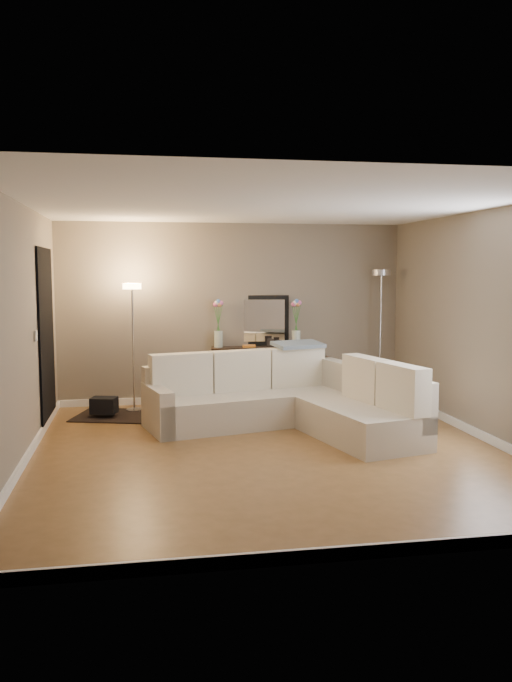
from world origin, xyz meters
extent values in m
cube|color=brown|center=(0.00, 0.00, -0.01)|extent=(5.00, 5.50, 0.01)
cube|color=white|center=(0.00, 0.00, 2.60)|extent=(5.00, 5.50, 0.01)
cube|color=gray|center=(0.00, 2.76, 1.30)|extent=(5.00, 0.02, 2.60)
cube|color=gray|center=(0.00, -2.76, 1.30)|extent=(5.00, 0.02, 2.60)
cube|color=gray|center=(-2.51, 0.00, 1.30)|extent=(0.02, 5.50, 2.60)
cube|color=gray|center=(2.51, 0.00, 1.30)|extent=(0.02, 5.50, 2.60)
cube|color=white|center=(0.00, 2.73, 0.05)|extent=(5.00, 0.03, 0.10)
cube|color=white|center=(0.00, -2.73, 0.05)|extent=(5.00, 0.03, 0.10)
cube|color=white|center=(-2.48, 0.00, 0.05)|extent=(0.03, 5.50, 0.10)
cube|color=white|center=(2.48, 0.00, 0.05)|extent=(0.03, 5.50, 0.10)
cube|color=black|center=(-2.48, 1.70, 1.10)|extent=(0.02, 1.20, 2.20)
cube|color=white|center=(-2.48, 0.85, 1.20)|extent=(0.02, 0.08, 0.12)
cube|color=beige|center=(0.02, 1.28, 0.20)|extent=(2.70, 1.46, 0.39)
cube|color=beige|center=(-0.06, 1.61, 0.47)|extent=(2.54, 0.79, 0.55)
cube|color=beige|center=(-1.15, 1.00, 0.28)|extent=(0.38, 0.91, 0.55)
cube|color=beige|center=(1.12, 0.27, 0.20)|extent=(1.23, 1.74, 0.39)
cube|color=beige|center=(1.35, 0.78, 0.47)|extent=(0.77, 2.45, 0.55)
cube|color=#F7EACA|center=(-0.85, 1.31, 0.65)|extent=(0.80, 0.39, 0.51)
cube|color=#F7EACA|center=(-0.08, 1.50, 0.65)|extent=(0.80, 0.39, 0.51)
cube|color=#F7EACA|center=(0.68, 1.68, 0.65)|extent=(0.80, 0.39, 0.51)
cube|color=#F7EACA|center=(1.28, 0.61, 0.65)|extent=(0.38, 0.74, 0.51)
cube|color=#F7EACA|center=(1.46, -0.10, 0.65)|extent=(0.38, 0.74, 0.51)
cube|color=gray|center=(0.73, 1.71, 0.94)|extent=(0.73, 0.55, 0.09)
cube|color=black|center=(0.34, 2.58, 0.80)|extent=(1.36, 0.51, 0.04)
cube|color=black|center=(-0.29, 2.51, 0.39)|extent=(0.05, 0.05, 0.78)
cube|color=black|center=(-0.26, 2.80, 0.39)|extent=(0.05, 0.05, 0.78)
cube|color=black|center=(0.93, 2.37, 0.39)|extent=(0.05, 0.05, 0.78)
cube|color=black|center=(0.96, 2.66, 0.39)|extent=(0.05, 0.05, 0.78)
cube|color=black|center=(0.34, 2.58, 0.18)|extent=(1.28, 0.47, 0.03)
cube|color=#BF3333|center=(-0.21, 2.65, 0.30)|extent=(0.05, 0.17, 0.19)
cube|color=#3359A5|center=(-0.17, 2.64, 0.31)|extent=(0.06, 0.17, 0.22)
cube|color=gold|center=(-0.12, 2.64, 0.32)|extent=(0.06, 0.17, 0.24)
cube|color=#3F7F4C|center=(-0.07, 2.63, 0.30)|extent=(0.07, 0.17, 0.19)
cube|color=#994C99|center=(-0.02, 2.62, 0.31)|extent=(0.05, 0.17, 0.22)
cube|color=orange|center=(0.02, 2.62, 0.32)|extent=(0.06, 0.17, 0.24)
cube|color=#262626|center=(0.07, 2.61, 0.30)|extent=(0.06, 0.17, 0.19)
cube|color=#4C99B2|center=(0.13, 2.61, 0.31)|extent=(0.07, 0.17, 0.22)
cube|color=#B2A58C|center=(0.17, 2.60, 0.32)|extent=(0.05, 0.17, 0.24)
cube|color=brown|center=(0.22, 2.60, 0.30)|extent=(0.06, 0.17, 0.19)
cube|color=navy|center=(0.26, 2.59, 0.31)|extent=(0.06, 0.17, 0.22)
cube|color=gold|center=(0.32, 2.59, 0.32)|extent=(0.07, 0.17, 0.24)
cube|color=black|center=(0.35, 2.76, 1.19)|extent=(0.94, 0.15, 0.74)
cube|color=white|center=(0.35, 2.73, 1.19)|extent=(0.82, 0.10, 0.61)
cube|color=orange|center=(0.21, 2.57, 0.83)|extent=(0.20, 0.14, 0.04)
cube|color=black|center=(0.51, 2.51, 0.88)|extent=(0.10, 0.03, 0.13)
cube|color=black|center=(0.63, 2.50, 0.87)|extent=(0.08, 0.03, 0.11)
cylinder|color=silver|center=(-0.23, 2.65, 0.93)|extent=(0.14, 0.14, 0.25)
cylinder|color=#38722D|center=(-0.24, 2.65, 1.22)|extent=(0.10, 0.02, 0.42)
sphere|color=#E5598C|center=(-0.27, 2.65, 1.44)|extent=(0.08, 0.08, 0.07)
cylinder|color=#38722D|center=(-0.23, 2.65, 1.23)|extent=(0.06, 0.01, 0.45)
sphere|color=white|center=(-0.25, 2.65, 1.46)|extent=(0.08, 0.08, 0.07)
cylinder|color=#38722D|center=(-0.23, 2.65, 1.24)|extent=(0.01, 0.01, 0.47)
sphere|color=#598CE5|center=(-0.23, 2.65, 1.48)|extent=(0.08, 0.08, 0.07)
cylinder|color=#38722D|center=(-0.22, 2.65, 1.22)|extent=(0.06, 0.01, 0.43)
sphere|color=#E58C4C|center=(-0.21, 2.64, 1.44)|extent=(0.08, 0.08, 0.07)
cylinder|color=#38722D|center=(-0.21, 2.64, 1.23)|extent=(0.10, 0.02, 0.44)
sphere|color=#D866B2|center=(-0.19, 2.64, 1.46)|extent=(0.08, 0.08, 0.07)
cylinder|color=silver|center=(0.89, 2.52, 0.93)|extent=(0.14, 0.14, 0.25)
cylinder|color=#38722D|center=(0.88, 2.52, 1.22)|extent=(0.10, 0.02, 0.42)
sphere|color=#E5598C|center=(0.86, 2.52, 1.44)|extent=(0.08, 0.08, 0.07)
cylinder|color=#38722D|center=(0.89, 2.52, 1.23)|extent=(0.06, 0.01, 0.45)
sphere|color=white|center=(0.87, 2.52, 1.46)|extent=(0.08, 0.08, 0.07)
cylinder|color=#38722D|center=(0.89, 2.52, 1.24)|extent=(0.01, 0.01, 0.47)
sphere|color=#598CE5|center=(0.89, 2.52, 1.48)|extent=(0.08, 0.08, 0.07)
cylinder|color=#38722D|center=(0.90, 2.52, 1.22)|extent=(0.06, 0.01, 0.43)
sphere|color=#E58C4C|center=(0.91, 2.52, 1.44)|extent=(0.08, 0.08, 0.07)
cylinder|color=#38722D|center=(0.91, 2.52, 1.23)|extent=(0.10, 0.02, 0.44)
sphere|color=#D866B2|center=(0.93, 2.51, 1.46)|extent=(0.08, 0.08, 0.07)
cylinder|color=silver|center=(-1.43, 2.30, 0.01)|extent=(0.28, 0.28, 0.03)
cylinder|color=silver|center=(-1.43, 2.30, 0.85)|extent=(0.03, 0.03, 1.66)
cylinder|color=#FFBF72|center=(-1.43, 2.30, 1.71)|extent=(0.31, 0.31, 0.08)
cylinder|color=silver|center=(2.14, 2.42, 0.02)|extent=(0.30, 0.30, 0.03)
cylinder|color=silver|center=(2.14, 2.42, 0.94)|extent=(0.03, 0.03, 1.84)
cylinder|color=silver|center=(2.14, 2.42, 1.89)|extent=(0.32, 0.32, 0.08)
cube|color=black|center=(-1.62, 2.00, 0.01)|extent=(1.33, 1.14, 0.02)
cube|color=black|center=(-1.82, 1.96, 0.16)|extent=(0.37, 0.31, 0.21)
camera|label=1|loc=(-1.34, -6.82, 1.93)|focal=35.00mm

